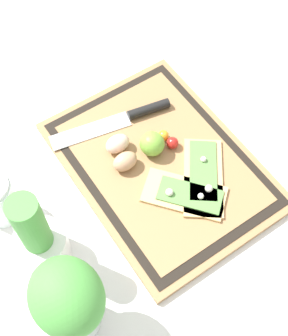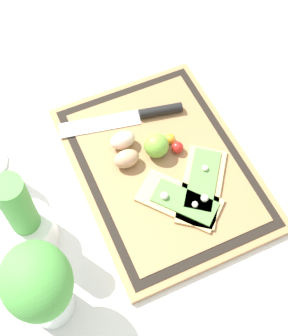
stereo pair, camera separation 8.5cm
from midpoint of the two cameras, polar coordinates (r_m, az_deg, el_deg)
name	(u,v)px [view 1 (the left image)]	position (r m, az deg, el deg)	size (l,w,h in m)	color
ground_plane	(161,166)	(1.02, -0.29, 0.02)	(6.00, 6.00, 0.00)	silver
cutting_board	(161,164)	(1.02, -0.29, 0.28)	(0.49, 0.36, 0.02)	#997047
pizza_slice_near	(203,176)	(0.99, 4.81, -1.12)	(0.20, 0.18, 0.02)	tan
pizza_slice_far	(185,194)	(0.97, 2.57, -3.43)	(0.18, 0.17, 0.02)	tan
knife	(131,116)	(1.07, -3.92, 6.20)	(0.09, 0.28, 0.02)	silver
egg_brown	(125,161)	(0.99, -4.78, 0.63)	(0.04, 0.06, 0.04)	tan
egg_pink	(118,144)	(1.01, -5.64, 2.80)	(0.04, 0.06, 0.04)	beige
lime	(151,144)	(1.00, -1.56, 2.72)	(0.05, 0.05, 0.05)	#70A838
cherry_tomato_red	(172,143)	(1.02, 1.12, 2.91)	(0.03, 0.03, 0.03)	red
cherry_tomato_yellow	(163,136)	(1.03, 0.03, 3.81)	(0.02, 0.02, 0.02)	gold
herb_pot	(39,240)	(0.90, -15.39, -8.71)	(0.10, 0.10, 0.22)	white
herb_glass	(69,302)	(0.80, -12.23, -15.94)	(0.13, 0.12, 0.22)	silver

